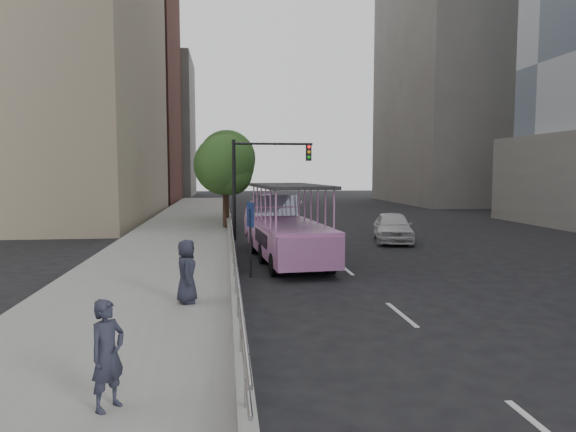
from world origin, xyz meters
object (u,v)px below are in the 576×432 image
Objects in this scene: parking_sign at (251,230)px; street_tree_near at (226,167)px; pedestrian_near at (108,355)px; street_tree_far at (229,161)px; pedestrian_far at (187,271)px; traffic_signal at (257,173)px; car at (393,227)px; duck_boat at (283,231)px.

street_tree_near reaches higher than parking_sign.
parking_sign reaches higher than pedestrian_near.
pedestrian_far is at bearing -93.03° from street_tree_far.
traffic_signal reaches higher than pedestrian_far.
parking_sign is 0.49× the size of traffic_signal.
street_tree_near reaches higher than car.
pedestrian_far is at bearing -112.45° from duck_boat.
parking_sign is 0.45× the size of street_tree_near.
pedestrian_far is 23.51m from street_tree_far.
car is 15.42m from pedestrian_far.
parking_sign is at bearing -112.22° from duck_boat.
street_tree_near is (1.69, 22.98, 2.75)m from pedestrian_near.
pedestrian_far is at bearing -112.66° from parking_sign.
parking_sign is at bearing -88.25° from street_tree_far.
parking_sign is 19.12m from street_tree_far.
street_tree_far reaches higher than pedestrian_far.
street_tree_near reaches higher than pedestrian_far.
street_tree_near is at bearing 103.97° from duck_boat.
parking_sign is at bearing -94.93° from traffic_signal.
street_tree_far is at bearing -6.45° from pedestrian_far.
pedestrian_near is at bearing -106.30° from car.
pedestrian_near is 0.24× the size of street_tree_far.
street_tree_far is (0.20, 6.00, 0.49)m from street_tree_near.
traffic_signal is at bearing -65.02° from street_tree_near.
duck_boat is 6.10× the size of pedestrian_near.
pedestrian_near is (-3.98, -13.76, -0.07)m from duck_boat.
car is at bearing -53.50° from street_tree_far.
duck_boat is 15.68m from street_tree_far.
duck_boat reaches higher than pedestrian_far.
pedestrian_far is 0.28× the size of street_tree_near.
duck_boat is 2.10× the size of car.
street_tree_far reaches higher than duck_boat.
street_tree_near is (-2.29, 9.22, 2.68)m from duck_boat.
street_tree_far is (-8.18, 11.05, 3.54)m from car.
pedestrian_near is at bearing -103.78° from parking_sign.
parking_sign is (-7.60, -7.88, 0.86)m from car.
traffic_signal is at bearing -81.57° from street_tree_far.
car is 7.49m from traffic_signal.
pedestrian_far is at bearing 29.52° from pedestrian_near.
car is 10.25m from street_tree_near.
parking_sign is (-1.52, -3.71, 0.48)m from duck_boat.
street_tree_near is (-1.60, 3.43, 0.32)m from traffic_signal.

